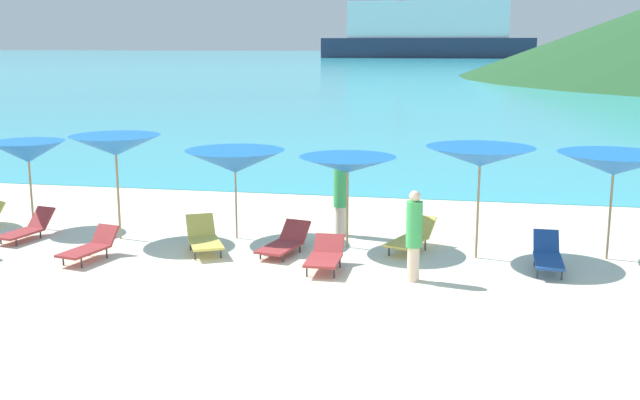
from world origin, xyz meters
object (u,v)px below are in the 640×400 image
(lounge_chair_7, at_px, (27,228))
(lounge_chair_9, at_px, (284,242))
(umbrella_4, at_px, (348,165))
(cruise_ship, at_px, (427,33))
(umbrella_6, at_px, (614,164))
(umbrella_2, at_px, (115,146))
(lounge_chair_2, at_px, (325,255))
(lounge_chair_8, at_px, (411,237))
(lounge_chair_3, at_px, (204,237))
(umbrella_5, at_px, (480,157))
(beachgoer_0, at_px, (414,233))
(beachgoer_2, at_px, (341,196))
(umbrella_1, at_px, (28,152))
(lounge_chair_6, at_px, (90,247))
(umbrella_3, at_px, (235,161))
(lounge_chair_5, at_px, (548,255))

(lounge_chair_7, distance_m, lounge_chair_9, 6.11)
(umbrella_4, distance_m, cruise_ship, 223.69)
(umbrella_6, bearing_deg, umbrella_2, -177.95)
(lounge_chair_2, distance_m, cruise_ship, 225.50)
(lounge_chair_7, bearing_deg, lounge_chair_9, 11.37)
(umbrella_2, relative_size, umbrella_6, 1.04)
(lounge_chair_2, height_order, cruise_ship, cruise_ship)
(lounge_chair_9, bearing_deg, lounge_chair_8, 28.37)
(lounge_chair_3, bearing_deg, umbrella_5, -21.11)
(beachgoer_0, bearing_deg, beachgoer_2, -145.59)
(lounge_chair_2, distance_m, beachgoer_0, 1.92)
(umbrella_2, xyz_separation_m, lounge_chair_2, (5.11, -1.52, -1.87))
(umbrella_4, bearing_deg, umbrella_1, 177.66)
(lounge_chair_3, bearing_deg, umbrella_2, 135.20)
(lounge_chair_6, bearing_deg, beachgoer_2, 45.14)
(lounge_chair_3, xyz_separation_m, beachgoer_0, (4.59, -1.19, 0.62))
(lounge_chair_2, bearing_deg, umbrella_2, 162.83)
(lounge_chair_6, relative_size, beachgoer_2, 0.83)
(lounge_chair_2, xyz_separation_m, beachgoer_0, (1.77, -0.38, 0.64))
(umbrella_1, relative_size, lounge_chair_7, 1.37)
(umbrella_3, height_order, lounge_chair_5, umbrella_3)
(umbrella_6, distance_m, lounge_chair_9, 7.01)
(umbrella_3, distance_m, lounge_chair_7, 5.07)
(umbrella_4, bearing_deg, lounge_chair_3, -162.09)
(beachgoer_2, bearing_deg, lounge_chair_5, 4.20)
(umbrella_1, height_order, lounge_chair_8, umbrella_1)
(lounge_chair_2, bearing_deg, lounge_chair_5, 10.47)
(umbrella_5, height_order, beachgoer_2, umbrella_5)
(umbrella_1, bearing_deg, beachgoer_0, -14.67)
(lounge_chair_9, bearing_deg, beachgoer_2, 75.55)
(umbrella_4, xyz_separation_m, cruise_ship, (-10.79, 223.36, 5.80))
(lounge_chair_7, bearing_deg, umbrella_5, 14.05)
(beachgoer_0, bearing_deg, lounge_chair_9, -112.86)
(umbrella_3, distance_m, beachgoer_0, 4.98)
(lounge_chair_3, distance_m, lounge_chair_5, 7.17)
(beachgoer_2, bearing_deg, cruise_ship, 120.22)
(umbrella_1, relative_size, cruise_ship, 0.03)
(lounge_chair_6, bearing_deg, umbrella_2, 108.23)
(cruise_ship, bearing_deg, lounge_chair_6, -88.86)
(lounge_chair_3, distance_m, lounge_chair_8, 4.50)
(umbrella_6, distance_m, lounge_chair_2, 6.20)
(umbrella_3, bearing_deg, umbrella_6, -1.17)
(umbrella_1, height_order, umbrella_6, umbrella_6)
(umbrella_1, xyz_separation_m, beachgoer_2, (7.51, 0.70, -0.92))
(lounge_chair_5, bearing_deg, umbrella_6, 40.32)
(lounge_chair_2, bearing_deg, beachgoer_2, 92.50)
(umbrella_5, xyz_separation_m, lounge_chair_2, (-2.96, -1.45, -1.85))
(umbrella_5, xyz_separation_m, beachgoer_2, (-3.11, 1.34, -1.20))
(umbrella_6, height_order, lounge_chair_2, umbrella_6)
(umbrella_2, bearing_deg, umbrella_4, 2.73)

